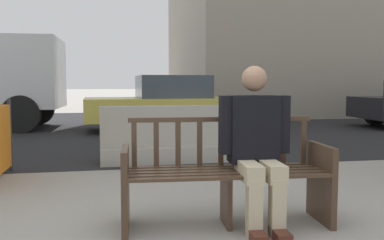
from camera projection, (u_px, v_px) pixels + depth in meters
name	position (u px, v px, depth m)	size (l,w,h in m)	color
ground_plane	(181.00, 237.00, 3.26)	(200.00, 200.00, 0.00)	gray
street_asphalt	(130.00, 126.00, 11.78)	(120.00, 12.00, 0.01)	black
street_bench	(226.00, 177.00, 3.54)	(1.72, 0.64, 0.88)	#473323
seated_person	(256.00, 142.00, 3.48)	(0.59, 0.74, 1.31)	black
jersey_barrier_centre	(167.00, 139.00, 6.47)	(2.01, 0.72, 0.84)	#9E998E
car_sedan_mid	(168.00, 104.00, 10.88)	(4.13, 2.06, 1.38)	#DBC64C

